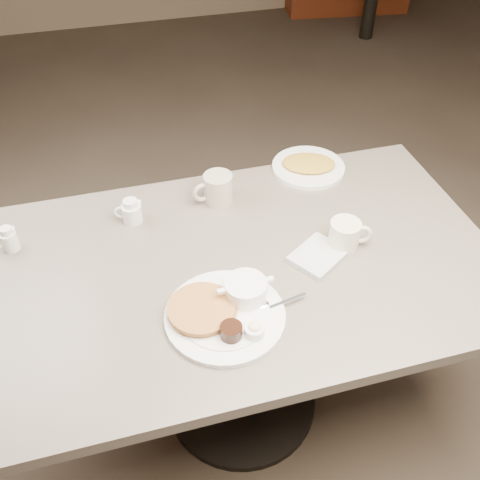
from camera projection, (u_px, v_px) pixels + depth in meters
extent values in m
cube|color=#4C3F33|center=(241.00, 402.00, 2.07)|extent=(7.00, 8.00, 0.02)
cube|color=slate|center=(242.00, 267.00, 1.57)|extent=(1.50, 0.90, 0.04)
cylinder|color=black|center=(242.00, 341.00, 1.81)|extent=(0.14, 0.14, 0.69)
cylinder|color=black|center=(241.00, 398.00, 2.05)|extent=(0.56, 0.56, 0.03)
cylinder|color=white|center=(225.00, 316.00, 1.40)|extent=(0.33, 0.33, 0.01)
cylinder|color=white|center=(225.00, 313.00, 1.39)|extent=(0.25, 0.25, 0.00)
cylinder|color=#BA7939|center=(203.00, 309.00, 1.39)|extent=(0.19, 0.19, 0.01)
cylinder|color=#BA7939|center=(201.00, 308.00, 1.38)|extent=(0.19, 0.19, 0.01)
cylinder|color=white|center=(246.00, 290.00, 1.42)|extent=(0.12, 0.12, 0.05)
cube|color=white|center=(222.00, 291.00, 1.39)|extent=(0.03, 0.01, 0.01)
cube|color=white|center=(269.00, 280.00, 1.42)|extent=(0.03, 0.01, 0.01)
ellipsoid|color=white|center=(240.00, 286.00, 1.41)|extent=(0.05, 0.05, 0.03)
ellipsoid|color=white|center=(252.00, 287.00, 1.41)|extent=(0.05, 0.05, 0.02)
cylinder|color=black|center=(231.00, 332.00, 1.32)|extent=(0.06, 0.06, 0.04)
cylinder|color=white|center=(254.00, 331.00, 1.33)|extent=(0.05, 0.05, 0.03)
ellipsoid|color=#FFF2C6|center=(254.00, 327.00, 1.32)|extent=(0.03, 0.03, 0.02)
cube|color=white|center=(285.00, 302.00, 1.42)|extent=(0.12, 0.03, 0.00)
ellipsoid|color=white|center=(262.00, 304.00, 1.41)|extent=(0.04, 0.03, 0.01)
cylinder|color=white|center=(344.00, 235.00, 1.57)|extent=(0.11, 0.11, 0.09)
cylinder|color=#2B2620|center=(346.00, 225.00, 1.55)|extent=(0.09, 0.09, 0.01)
torus|color=white|center=(361.00, 234.00, 1.57)|extent=(0.07, 0.03, 0.06)
cube|color=silver|center=(318.00, 256.00, 1.56)|extent=(0.19, 0.18, 0.02)
cylinder|color=#BFB7A1|center=(218.00, 188.00, 1.73)|extent=(0.11, 0.11, 0.10)
torus|color=#BFB7A1|center=(203.00, 192.00, 1.72)|extent=(0.07, 0.02, 0.07)
cylinder|color=white|center=(10.00, 241.00, 1.58)|extent=(0.05, 0.05, 0.06)
cylinder|color=white|center=(6.00, 231.00, 1.55)|extent=(0.04, 0.04, 0.02)
cone|color=white|center=(13.00, 230.00, 1.56)|extent=(0.02, 0.02, 0.02)
torus|color=white|center=(0.00, 243.00, 1.56)|extent=(0.04, 0.02, 0.04)
cylinder|color=white|center=(132.00, 213.00, 1.67)|extent=(0.08, 0.08, 0.06)
cylinder|color=white|center=(130.00, 203.00, 1.64)|extent=(0.06, 0.06, 0.02)
cone|color=white|center=(139.00, 204.00, 1.65)|extent=(0.02, 0.02, 0.02)
torus|color=white|center=(121.00, 212.00, 1.67)|extent=(0.05, 0.02, 0.04)
cylinder|color=white|center=(308.00, 167.00, 1.89)|extent=(0.32, 0.32, 0.01)
ellipsoid|color=gold|center=(309.00, 163.00, 1.88)|extent=(0.22, 0.18, 0.02)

